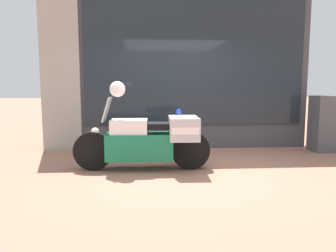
{
  "coord_description": "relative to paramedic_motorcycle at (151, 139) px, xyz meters",
  "views": [
    {
      "loc": [
        -0.75,
        -5.53,
        1.47
      ],
      "look_at": [
        -0.31,
        0.51,
        0.69
      ],
      "focal_mm": 35.0,
      "sensor_mm": 36.0,
      "label": 1
    }
  ],
  "objects": [
    {
      "name": "ground_plane",
      "position": [
        0.64,
        -0.01,
        -0.54
      ],
      "size": [
        60.0,
        60.0,
        0.0
      ],
      "primitive_type": "plane",
      "color": "#9E6B56"
    },
    {
      "name": "white_helmet",
      "position": [
        -0.56,
        0.02,
        0.85
      ],
      "size": [
        0.26,
        0.26,
        0.26
      ],
      "primitive_type": "sphere",
      "color": "white",
      "rests_on": "paramedic_motorcycle"
    },
    {
      "name": "utility_cabinet",
      "position": [
        4.04,
        1.31,
        0.07
      ],
      "size": [
        0.97,
        0.5,
        1.22
      ],
      "primitive_type": "cube",
      "color": "#4C4C51",
      "rests_on": "ground"
    },
    {
      "name": "shop_building",
      "position": [
        0.25,
        1.99,
        1.4
      ],
      "size": [
        5.98,
        0.55,
        3.85
      ],
      "color": "#424247",
      "rests_on": "ground"
    },
    {
      "name": "paramedic_motorcycle",
      "position": [
        0.0,
        0.0,
        0.0
      ],
      "size": [
        2.34,
        0.78,
        1.25
      ],
      "rotation": [
        0.0,
        0.0,
        3.11
      ],
      "color": "black",
      "rests_on": "ground"
    },
    {
      "name": "window_display",
      "position": [
        0.99,
        2.02,
        -0.04
      ],
      "size": [
        4.69,
        0.3,
        2.1
      ],
      "color": "slate",
      "rests_on": "ground"
    }
  ]
}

